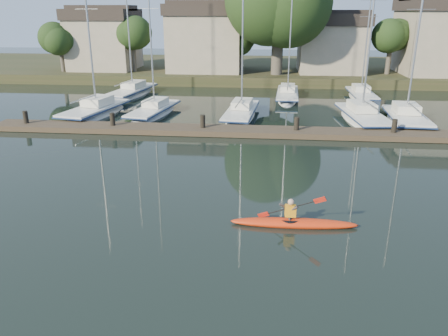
# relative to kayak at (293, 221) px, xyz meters

# --- Properties ---
(ground) EXTENTS (160.00, 160.00, 0.00)m
(ground) POSITION_rel_kayak_xyz_m (-2.20, -1.45, -0.18)
(ground) COLOR black
(ground) RESTS_ON ground
(kayak) EXTENTS (4.71, 0.94, 1.50)m
(kayak) POSITION_rel_kayak_xyz_m (0.00, 0.00, 0.00)
(kayak) COLOR red
(kayak) RESTS_ON ground
(dock) EXTENTS (34.00, 2.00, 1.80)m
(dock) POSITION_rel_kayak_xyz_m (-2.20, 12.55, 0.02)
(dock) COLOR #4B3D2B
(dock) RESTS_ON ground
(sailboat_0) EXTENTS (3.88, 8.69, 13.33)m
(sailboat_0) POSITION_rel_kayak_xyz_m (-14.06, 16.76, -0.40)
(sailboat_0) COLOR silver
(sailboat_0) RESTS_ON ground
(sailboat_1) EXTENTS (3.24, 8.30, 13.22)m
(sailboat_1) POSITION_rel_kayak_xyz_m (-9.70, 17.42, -0.36)
(sailboat_1) COLOR silver
(sailboat_1) RESTS_ON ground
(sailboat_2) EXTENTS (2.71, 8.91, 14.54)m
(sailboat_2) POSITION_rel_kayak_xyz_m (-3.01, 17.43, -0.36)
(sailboat_2) COLOR silver
(sailboat_2) RESTS_ON ground
(sailboat_3) EXTENTS (3.25, 9.00, 14.20)m
(sailboat_3) POSITION_rel_kayak_xyz_m (5.75, 16.79, -0.39)
(sailboat_3) COLOR silver
(sailboat_3) RESTS_ON ground
(sailboat_4) EXTENTS (2.83, 7.94, 13.28)m
(sailboat_4) POSITION_rel_kayak_xyz_m (8.67, 16.41, -0.40)
(sailboat_4) COLOR silver
(sailboat_4) RESTS_ON ground
(sailboat_5) EXTENTS (3.51, 9.45, 15.29)m
(sailboat_5) POSITION_rel_kayak_xyz_m (-13.78, 25.20, -0.37)
(sailboat_5) COLOR silver
(sailboat_5) RESTS_ON ground
(sailboat_6) EXTENTS (2.38, 9.28, 14.62)m
(sailboat_6) POSITION_rel_kayak_xyz_m (0.73, 25.38, -0.35)
(sailboat_6) COLOR silver
(sailboat_6) RESTS_ON ground
(sailboat_7) EXTENTS (2.00, 7.59, 12.23)m
(sailboat_7) POSITION_rel_kayak_xyz_m (7.40, 25.87, -0.36)
(sailboat_7) COLOR silver
(sailboat_7) RESTS_ON ground
(shore) EXTENTS (90.00, 25.25, 12.75)m
(shore) POSITION_rel_kayak_xyz_m (-0.59, 38.84, 3.05)
(shore) COLOR #272F17
(shore) RESTS_ON ground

